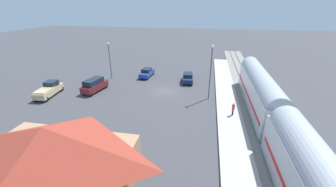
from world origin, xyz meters
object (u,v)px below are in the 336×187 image
Objects in this scene: pedestrian_on_platform at (233,108)px; light_pole_lot_center at (109,56)px; sedan_blue at (147,73)px; sedan_navy at (188,78)px; station_building at (51,162)px; pickup_tan at (49,90)px; light_pole_near_platform at (211,67)px; suv_maroon at (94,85)px.

light_pole_lot_center reaches higher than pedestrian_on_platform.
light_pole_lot_center is (22.14, -11.55, 3.20)m from pedestrian_on_platform.
sedan_navy is at bearing 169.56° from sedan_blue.
station_building is 2.56× the size of sedan_navy.
pickup_tan is 1.20× the size of sedan_navy.
pedestrian_on_platform is at bearing 120.85° from light_pole_near_platform.
suv_maroon is at bearing -154.05° from pickup_tan.
sedan_navy is at bearing -153.56° from pickup_tan.
pickup_tan reaches higher than sedan_navy.
light_pole_near_platform reaches higher than pickup_tan.
light_pole_lot_center reaches higher than suv_maroon.
sedan_blue is at bearing -136.46° from pickup_tan.
light_pole_near_platform is at bearing -119.06° from station_building.
sedan_blue is at bearing -87.61° from station_building.
pickup_tan is at bearing 25.95° from suv_maroon.
suv_maroon is 0.92× the size of pickup_tan.
suv_maroon reaches higher than pickup_tan.
light_pole_lot_center reaches higher than station_building.
light_pole_near_platform reaches higher than sedan_blue.
light_pole_lot_center is at bearing -121.99° from pickup_tan.
light_pole_near_platform reaches higher than suv_maroon.
pedestrian_on_platform reaches higher than sedan_blue.
light_pole_lot_center is (-6.14, -9.84, 3.46)m from pickup_tan.
suv_maroon is 1.11× the size of sedan_navy.
station_building is at bearing 106.43° from light_pole_lot_center.
suv_maroon reaches higher than pedestrian_on_platform.
light_pole_near_platform is 20.03m from light_pole_lot_center.
pickup_tan is at bearing -3.46° from pedestrian_on_platform.
sedan_navy is at bearing -104.99° from station_building.
pedestrian_on_platform is 0.37× the size of sedan_blue.
pedestrian_on_platform is 28.33m from pickup_tan.
light_pole_lot_center reaches higher than pickup_tan.
light_pole_lot_center is at bearing -18.33° from light_pole_near_platform.
light_pole_lot_center is at bearing -27.54° from pedestrian_on_platform.
pedestrian_on_platform is 7.25m from light_pole_near_platform.
station_building is at bearing 130.01° from pickup_tan.
pickup_tan reaches higher than pedestrian_on_platform.
sedan_navy is at bearing -177.28° from light_pole_lot_center.
light_pole_near_platform is (-11.20, -20.16, 2.04)m from station_building.
pedestrian_on_platform is at bearing 152.46° from light_pole_lot_center.
suv_maroon is at bearing 54.38° from sedan_blue.
sedan_navy is 0.66× the size of light_pole_lot_center.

